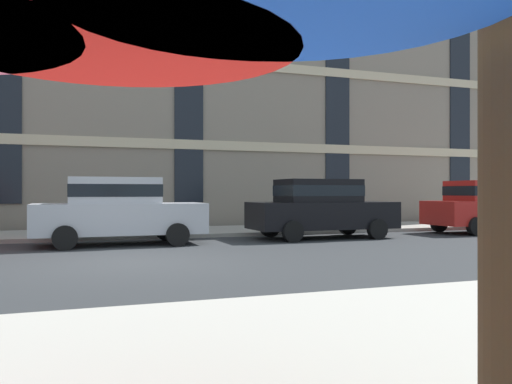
% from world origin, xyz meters
% --- Properties ---
extents(ground_plane, '(120.00, 120.00, 0.00)m').
position_xyz_m(ground_plane, '(0.00, 0.00, 0.00)').
color(ground_plane, '#2D3033').
extents(sidewalk_far, '(56.00, 3.60, 0.12)m').
position_xyz_m(sidewalk_far, '(0.00, 6.80, 0.06)').
color(sidewalk_far, '#9E998E').
rests_on(sidewalk_far, ground).
extents(apartment_building, '(38.04, 12.08, 16.00)m').
position_xyz_m(apartment_building, '(-0.00, 14.99, 8.00)').
color(apartment_building, gray).
rests_on(apartment_building, ground).
extents(sedan_silver, '(4.40, 1.98, 1.78)m').
position_xyz_m(sedan_silver, '(0.11, 3.70, 0.95)').
color(sedan_silver, '#A8AAB2').
rests_on(sedan_silver, ground).
extents(sedan_black, '(4.40, 1.98, 1.78)m').
position_xyz_m(sedan_black, '(6.07, 3.70, 0.95)').
color(sedan_black, black).
rests_on(sedan_black, ground).
extents(sedan_red, '(4.40, 1.98, 1.78)m').
position_xyz_m(sedan_red, '(12.45, 3.70, 0.95)').
color(sedan_red, '#B21E19').
rests_on(sedan_red, ground).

